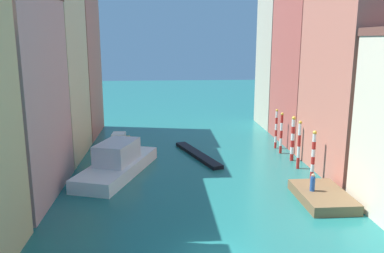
% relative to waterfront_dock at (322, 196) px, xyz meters
% --- Properties ---
extents(ground_plane, '(154.00, 154.00, 0.00)m').
position_rel_waterfront_dock_xyz_m(ground_plane, '(-9.01, 17.05, -0.38)').
color(ground_plane, '#1E6B66').
extents(building_left_1, '(7.50, 11.56, 15.51)m').
position_rel_waterfront_dock_xyz_m(building_left_1, '(-23.73, 2.89, 7.39)').
color(building_left_1, tan).
rests_on(building_left_1, ground).
extents(building_left_2, '(7.50, 9.69, 19.02)m').
position_rel_waterfront_dock_xyz_m(building_left_2, '(-23.73, 13.53, 9.14)').
color(building_left_2, beige).
rests_on(building_left_2, ground).
extents(building_left_3, '(7.50, 9.57, 19.63)m').
position_rel_waterfront_dock_xyz_m(building_left_3, '(-23.73, 23.38, 9.45)').
color(building_left_3, '#C6705B').
rests_on(building_left_3, ground).
extents(building_right_1, '(7.50, 11.23, 21.13)m').
position_rel_waterfront_dock_xyz_m(building_right_1, '(5.71, 6.60, 10.19)').
color(building_right_1, '#C6705B').
rests_on(building_right_1, ground).
extents(building_right_2, '(7.50, 10.50, 22.42)m').
position_rel_waterfront_dock_xyz_m(building_right_2, '(5.71, 17.43, 10.84)').
color(building_right_2, '#B25147').
rests_on(building_right_2, ground).
extents(building_right_3, '(7.50, 8.11, 20.71)m').
position_rel_waterfront_dock_xyz_m(building_right_3, '(5.71, 26.81, 9.99)').
color(building_right_3, '#BCB299').
rests_on(building_right_3, ground).
extents(waterfront_dock, '(3.46, 5.64, 0.76)m').
position_rel_waterfront_dock_xyz_m(waterfront_dock, '(0.00, 0.00, 0.00)').
color(waterfront_dock, brown).
rests_on(waterfront_dock, ground).
extents(person_on_dock, '(0.36, 0.36, 1.36)m').
position_rel_waterfront_dock_xyz_m(person_on_dock, '(-0.74, 0.22, 1.00)').
color(person_on_dock, '#234C93').
rests_on(person_on_dock, waterfront_dock).
extents(mooring_pole_0, '(0.35, 0.35, 4.32)m').
position_rel_waterfront_dock_xyz_m(mooring_pole_0, '(1.06, 4.82, 1.83)').
color(mooring_pole_0, red).
rests_on(mooring_pole_0, ground).
extents(mooring_pole_1, '(0.31, 0.31, 4.60)m').
position_rel_waterfront_dock_xyz_m(mooring_pole_1, '(0.80, 7.67, 1.97)').
color(mooring_pole_1, red).
rests_on(mooring_pole_1, ground).
extents(mooring_pole_2, '(0.39, 0.39, 4.54)m').
position_rel_waterfront_dock_xyz_m(mooring_pole_2, '(1.05, 10.19, 1.95)').
color(mooring_pole_2, red).
rests_on(mooring_pole_2, ground).
extents(mooring_pole_3, '(0.31, 0.31, 4.43)m').
position_rel_waterfront_dock_xyz_m(mooring_pole_3, '(0.70, 12.83, 1.89)').
color(mooring_pole_3, red).
rests_on(mooring_pole_3, ground).
extents(mooring_pole_4, '(0.28, 0.28, 4.44)m').
position_rel_waterfront_dock_xyz_m(mooring_pole_4, '(0.74, 14.87, 1.89)').
color(mooring_pole_4, red).
rests_on(mooring_pole_4, ground).
extents(vaporetto_white, '(6.92, 11.67, 2.98)m').
position_rel_waterfront_dock_xyz_m(vaporetto_white, '(-15.95, 7.44, 0.68)').
color(vaporetto_white, white).
rests_on(vaporetto_white, ground).
extents(gondola_black, '(4.17, 9.51, 0.37)m').
position_rel_waterfront_dock_xyz_m(gondola_black, '(-8.26, 12.39, -0.19)').
color(gondola_black, black).
rests_on(gondola_black, ground).
extents(motorboat_0, '(2.12, 5.45, 1.61)m').
position_rel_waterfront_dock_xyz_m(motorboat_0, '(-16.81, 16.79, 0.17)').
color(motorboat_0, gold).
rests_on(motorboat_0, ground).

